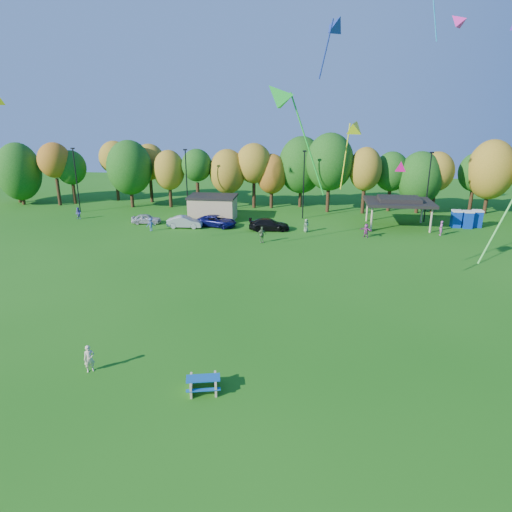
# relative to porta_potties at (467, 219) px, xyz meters

# --- Properties ---
(ground) EXTENTS (160.00, 160.00, 0.00)m
(ground) POSITION_rel_porta_potties_xyz_m (-22.61, -37.66, -1.10)
(ground) COLOR #19600F
(ground) RESTS_ON ground
(tree_line) EXTENTS (93.57, 10.55, 11.15)m
(tree_line) POSITION_rel_porta_potties_xyz_m (-23.64, 7.85, 4.82)
(tree_line) COLOR black
(tree_line) RESTS_ON ground
(lamp_posts) EXTENTS (64.50, 0.25, 9.09)m
(lamp_posts) POSITION_rel_porta_potties_xyz_m (-20.61, 2.34, 3.80)
(lamp_posts) COLOR black
(lamp_posts) RESTS_ON ground
(utility_building) EXTENTS (6.30, 4.30, 3.25)m
(utility_building) POSITION_rel_porta_potties_xyz_m (-32.61, 0.34, 0.54)
(utility_building) COLOR tan
(utility_building) RESTS_ON ground
(pavilion) EXTENTS (8.20, 6.20, 3.77)m
(pavilion) POSITION_rel_porta_potties_xyz_m (-8.61, -0.66, 2.13)
(pavilion) COLOR tan
(pavilion) RESTS_ON ground
(porta_potties) EXTENTS (3.75, 1.76, 2.18)m
(porta_potties) POSITION_rel_porta_potties_xyz_m (0.00, 0.00, 0.00)
(porta_potties) COLOR #0C339F
(porta_potties) RESTS_ON ground
(picnic_table) EXTENTS (2.09, 1.86, 0.78)m
(picnic_table) POSITION_rel_porta_potties_xyz_m (-24.89, -38.08, -0.64)
(picnic_table) COLOR tan
(picnic_table) RESTS_ON ground
(kite_flyer) EXTENTS (0.71, 0.65, 1.63)m
(kite_flyer) POSITION_rel_porta_potties_xyz_m (-31.79, -37.05, -0.28)
(kite_flyer) COLOR beige
(kite_flyer) RESTS_ON ground
(car_a) EXTENTS (3.87, 1.82, 1.28)m
(car_a) POSITION_rel_porta_potties_xyz_m (-40.73, -3.08, -0.46)
(car_a) COLOR beige
(car_a) RESTS_ON ground
(car_b) EXTENTS (4.46, 1.69, 1.45)m
(car_b) POSITION_rel_porta_potties_xyz_m (-35.17, -4.45, -0.37)
(car_b) COLOR #A4A4AA
(car_b) RESTS_ON ground
(car_c) EXTENTS (5.50, 3.60, 1.41)m
(car_c) POSITION_rel_porta_potties_xyz_m (-31.31, -3.40, -0.39)
(car_c) COLOR #0D0E4E
(car_c) RESTS_ON ground
(car_d) EXTENTS (5.17, 2.57, 1.44)m
(car_d) POSITION_rel_porta_potties_xyz_m (-24.54, -4.45, -0.38)
(car_d) COLOR black
(car_d) RESTS_ON ground
(far_person_0) EXTENTS (0.91, 0.79, 1.60)m
(far_person_0) POSITION_rel_porta_potties_xyz_m (-50.70, -1.79, -0.30)
(far_person_0) COLOR #564DAB
(far_person_0) RESTS_ON ground
(far_person_1) EXTENTS (1.22, 1.06, 1.64)m
(far_person_1) POSITION_rel_porta_potties_xyz_m (-38.89, -6.55, -0.28)
(far_person_1) COLOR #4B63A5
(far_person_1) RESTS_ON ground
(far_person_2) EXTENTS (1.56, 1.15, 1.63)m
(far_person_2) POSITION_rel_porta_potties_xyz_m (-13.05, -6.20, -0.28)
(far_person_2) COLOR #993F81
(far_person_2) RESTS_ON ground
(far_person_3) EXTENTS (0.94, 0.90, 1.61)m
(far_person_3) POSITION_rel_porta_potties_xyz_m (-20.00, -4.69, -0.29)
(far_person_3) COLOR #64865B
(far_person_3) RESTS_ON ground
(far_person_4) EXTENTS (1.16, 0.90, 1.84)m
(far_person_4) POSITION_rel_porta_potties_xyz_m (-24.87, -9.89, -0.18)
(far_person_4) COLOR #567145
(far_person_4) RESTS_ON ground
(far_person_5) EXTENTS (0.43, 0.64, 1.74)m
(far_person_5) POSITION_rel_porta_potties_xyz_m (-4.17, -4.28, -0.23)
(far_person_5) COLOR #A84F97
(far_person_5) RESTS_ON ground
(kite_3) EXTENTS (1.98, 1.86, 1.60)m
(kite_3) POSITION_rel_porta_potties_xyz_m (-8.59, -16.71, 19.98)
(kite_3) COLOR #D22387
(kite_4) EXTENTS (0.97, 1.20, 1.08)m
(kite_4) POSITION_rel_porta_potties_xyz_m (-13.83, -27.82, 9.81)
(kite_4) COLOR #F90D8C
(kite_10) EXTENTS (2.17, 2.70, 4.57)m
(kite_10) POSITION_rel_porta_potties_xyz_m (-18.22, -22.60, 18.97)
(kite_10) COLOR navy
(kite_11) EXTENTS (4.51, 1.81, 7.57)m
(kite_11) POSITION_rel_porta_potties_xyz_m (-21.95, -27.77, 14.12)
(kite_11) COLOR green
(kite_14) EXTENTS (1.67, 3.25, 5.44)m
(kite_14) POSITION_rel_porta_potties_xyz_m (-16.66, -24.84, 12.09)
(kite_14) COLOR #C4CF15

